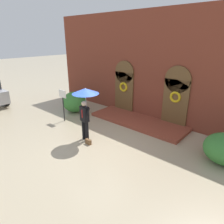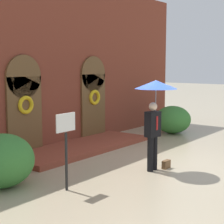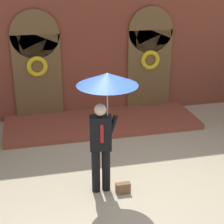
{
  "view_description": "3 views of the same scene",
  "coord_description": "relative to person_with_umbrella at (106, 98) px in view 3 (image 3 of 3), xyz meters",
  "views": [
    {
      "loc": [
        5.42,
        -5.21,
        4.29
      ],
      "look_at": [
        -0.24,
        1.27,
        1.05
      ],
      "focal_mm": 32.0,
      "sensor_mm": 36.0,
      "label": 1
    },
    {
      "loc": [
        -8.86,
        -5.02,
        2.79
      ],
      "look_at": [
        -0.7,
        1.27,
        1.45
      ],
      "focal_mm": 60.0,
      "sensor_mm": 36.0,
      "label": 2
    },
    {
      "loc": [
        -1.88,
        -6.16,
        4.12
      ],
      "look_at": [
        -0.09,
        1.46,
        1.02
      ],
      "focal_mm": 60.0,
      "sensor_mm": 36.0,
      "label": 3
    }
  ],
  "objects": [
    {
      "name": "building_facade",
      "position": [
        0.56,
        4.19,
        0.77
      ],
      "size": [
        14.0,
        2.3,
        5.6
      ],
      "color": "brown",
      "rests_on": "ground"
    },
    {
      "name": "person_with_umbrella",
      "position": [
        0.0,
        0.0,
        0.0
      ],
      "size": [
        1.1,
        1.1,
        2.36
      ],
      "color": "black",
      "rests_on": "ground"
    },
    {
      "name": "handbag",
      "position": [
        0.29,
        -0.2,
        -1.8
      ],
      "size": [
        0.28,
        0.12,
        0.22
      ],
      "primitive_type": "cube",
      "rotation": [
        0.0,
        0.0,
        -0.01
      ],
      "color": "brown",
      "rests_on": "ground"
    },
    {
      "name": "ground_plane",
      "position": [
        0.56,
        0.03,
        -1.91
      ],
      "size": [
        80.0,
        80.0,
        0.0
      ],
      "primitive_type": "plane",
      "color": "tan"
    }
  ]
}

